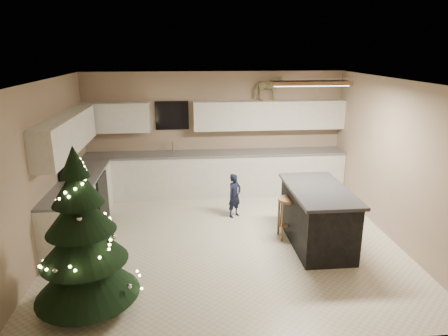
{
  "coord_description": "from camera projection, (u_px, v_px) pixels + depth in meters",
  "views": [
    {
      "loc": [
        -0.6,
        -5.96,
        3.06
      ],
      "look_at": [
        0.0,
        0.35,
        1.15
      ],
      "focal_mm": 32.0,
      "sensor_mm": 36.0,
      "label": 1
    }
  ],
  "objects": [
    {
      "name": "ground_plane",
      "position": [
        226.0,
        240.0,
        6.62
      ],
      "size": [
        5.5,
        5.5,
        0.0
      ],
      "primitive_type": "plane",
      "color": "beige"
    },
    {
      "name": "room_shell",
      "position": [
        228.0,
        137.0,
        6.12
      ],
      "size": [
        5.52,
        5.02,
        2.61
      ],
      "color": "tan",
      "rests_on": "ground_plane"
    },
    {
      "name": "cabinetry",
      "position": [
        172.0,
        169.0,
        7.89
      ],
      "size": [
        5.5,
        3.2,
        2.0
      ],
      "color": "white",
      "rests_on": "ground_plane"
    },
    {
      "name": "island",
      "position": [
        317.0,
        216.0,
        6.39
      ],
      "size": [
        0.9,
        1.7,
        0.95
      ],
      "color": "black",
      "rests_on": "ground_plane"
    },
    {
      "name": "bar_stool",
      "position": [
        289.0,
        208.0,
        6.58
      ],
      "size": [
        0.37,
        0.37,
        0.7
      ],
      "rotation": [
        0.0,
        0.0,
        0.17
      ],
      "color": "#977046",
      "rests_on": "ground_plane"
    },
    {
      "name": "christmas_tree",
      "position": [
        83.0,
        245.0,
        4.69
      ],
      "size": [
        1.28,
        1.24,
        2.05
      ],
      "rotation": [
        0.0,
        0.0,
        0.33
      ],
      "color": "#3F2816",
      "rests_on": "ground_plane"
    },
    {
      "name": "toddler",
      "position": [
        235.0,
        196.0,
        7.45
      ],
      "size": [
        0.36,
        0.35,
        0.83
      ],
      "primitive_type": "imported",
      "rotation": [
        0.0,
        0.0,
        0.68
      ],
      "color": "black",
      "rests_on": "ground_plane"
    },
    {
      "name": "rocking_horse",
      "position": [
        268.0,
        88.0,
        8.29
      ],
      "size": [
        0.62,
        0.35,
        0.51
      ],
      "rotation": [
        0.0,
        0.0,
        1.73
      ],
      "color": "#977046",
      "rests_on": "cabinetry"
    }
  ]
}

